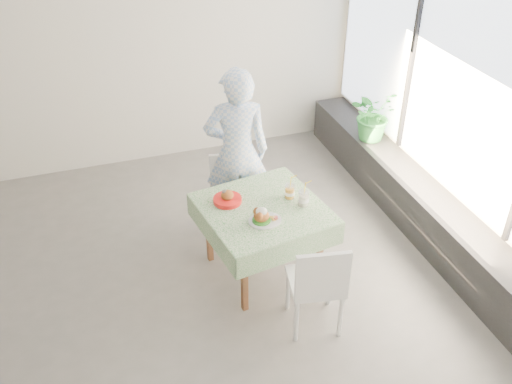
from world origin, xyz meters
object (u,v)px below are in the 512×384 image
object	(u,v)px
main_dish	(263,217)
juice_cup_orange	(290,192)
potted_plant	(374,114)
chair_near	(314,299)
chair_far	(232,212)
cafe_table	(263,232)
diner	(237,153)

from	to	relation	value
main_dish	juice_cup_orange	bearing A→B (deg)	37.97
juice_cup_orange	potted_plant	distance (m)	1.91
juice_cup_orange	chair_near	bearing A→B (deg)	-96.11
chair_far	chair_near	distance (m)	1.46
cafe_table	chair_far	distance (m)	0.69
juice_cup_orange	potted_plant	bearing A→B (deg)	38.35
diner	potted_plant	distance (m)	1.84
chair_far	juice_cup_orange	size ratio (longest dim) A/B	3.19
chair_far	potted_plant	distance (m)	2.04
chair_near	chair_far	bearing A→B (deg)	101.41
main_dish	juice_cup_orange	size ratio (longest dim) A/B	1.09
cafe_table	diner	world-z (taller)	diner
chair_near	main_dish	world-z (taller)	chair_near
potted_plant	chair_far	bearing A→B (deg)	-162.33
chair_near	juice_cup_orange	xyz separation A→B (m)	(0.09, 0.85, 0.52)
juice_cup_orange	potted_plant	xyz separation A→B (m)	(1.50, 1.18, 0.00)
chair_near	potted_plant	world-z (taller)	potted_plant
cafe_table	chair_far	size ratio (longest dim) A/B	1.38
chair_far	chair_near	size ratio (longest dim) A/B	0.94
chair_far	juice_cup_orange	xyz separation A→B (m)	(0.38, -0.59, 0.54)
cafe_table	potted_plant	world-z (taller)	potted_plant
main_dish	chair_far	bearing A→B (deg)	92.02
diner	juice_cup_orange	distance (m)	0.77
diner	juice_cup_orange	size ratio (longest dim) A/B	6.58
chair_far	main_dish	world-z (taller)	main_dish
diner	chair_near	bearing A→B (deg)	107.08
chair_near	main_dish	distance (m)	0.81
potted_plant	juice_cup_orange	bearing A→B (deg)	-141.65
potted_plant	diner	bearing A→B (deg)	-165.01
chair_far	juice_cup_orange	world-z (taller)	juice_cup_orange
diner	juice_cup_orange	xyz separation A→B (m)	(0.28, -0.71, -0.08)
diner	main_dish	bearing A→B (deg)	96.11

